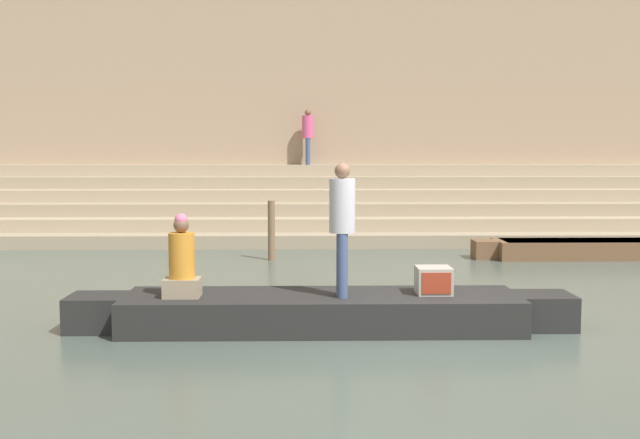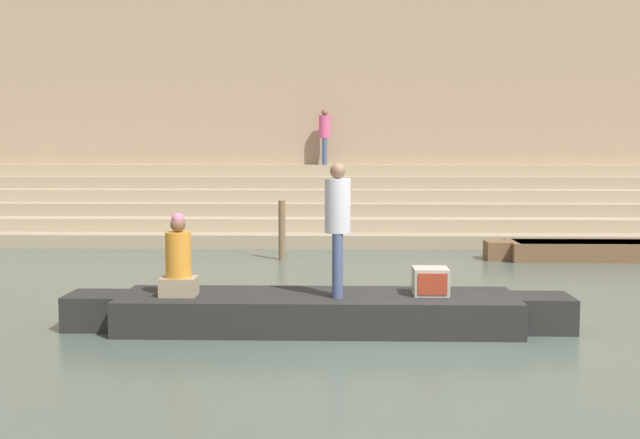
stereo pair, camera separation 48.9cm
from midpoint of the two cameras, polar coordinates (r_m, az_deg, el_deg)
The scene contains 10 objects.
ground_plane at distance 9.56m, azimuth 6.91°, elevation -9.20°, with size 120.00×120.00×0.00m, color #47544C.
ghat_steps at distance 21.15m, azimuth 2.49°, elevation 0.70°, with size 36.00×4.71×1.98m.
back_wall at distance 23.45m, azimuth 2.17°, elevation 9.66°, with size 34.20×1.28×8.45m.
rowboat_main at distance 10.09m, azimuth -1.28°, elevation -6.95°, with size 6.75×1.44×0.47m.
person_standing at distance 9.77m, azimuth 0.27°, elevation -0.03°, with size 0.34×0.34×1.76m.
person_rowing at distance 10.03m, azimuth -11.87°, elevation -3.29°, with size 0.47×0.37×1.11m.
tv_set at distance 10.16m, azimuth 7.29°, elevation -4.63°, with size 0.46×0.47×0.36m.
moored_boat_shore at distance 17.56m, azimuth 18.23°, elevation -2.11°, with size 4.64×1.08×0.41m.
mooring_post at distance 16.38m, azimuth -4.58°, elevation -0.84°, with size 0.15×0.15×1.31m, color brown.
person_on_steps at distance 22.36m, azimuth -1.56°, elevation 6.61°, with size 0.34×0.34×1.64m.
Camera 1 is at (-1.55, -9.17, 2.37)m, focal length 42.00 mm.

